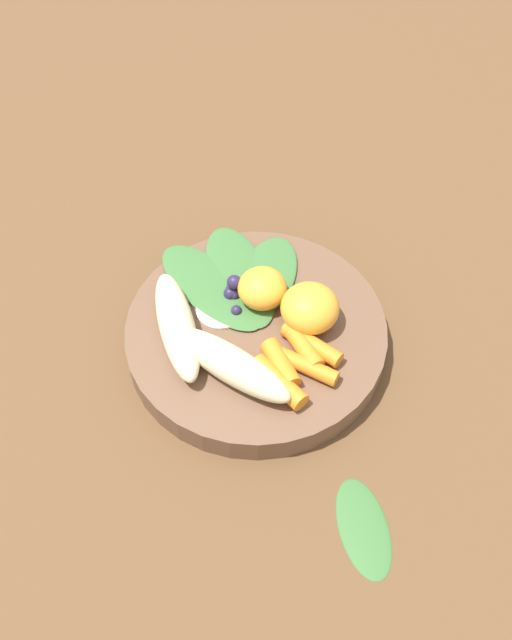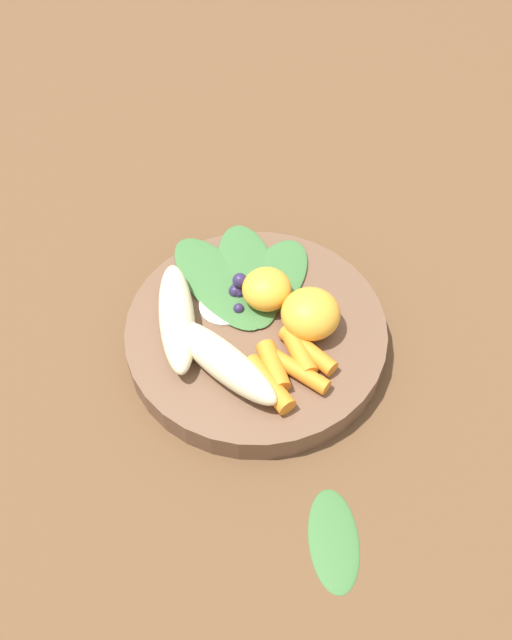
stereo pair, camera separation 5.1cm
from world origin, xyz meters
TOP-DOWN VIEW (x-y plane):
  - ground_plane at (0.00, 0.00)m, footprint 2.40×2.40m
  - bowl at (0.00, 0.00)m, footprint 0.24×0.24m
  - banana_peeled_left at (0.01, 0.06)m, footprint 0.13×0.08m
  - banana_peeled_right at (0.07, 0.02)m, footprint 0.08×0.13m
  - orange_segment_near at (-0.00, -0.03)m, footprint 0.05×0.05m
  - orange_segment_far at (-0.05, -0.01)m, footprint 0.05×0.05m
  - carrot_front at (-0.03, 0.06)m, footprint 0.06×0.05m
  - carrot_mid_left at (-0.03, 0.04)m, footprint 0.04×0.05m
  - carrot_mid_right at (-0.05, 0.04)m, footprint 0.06×0.03m
  - carrot_rear at (-0.05, 0.02)m, footprint 0.04×0.05m
  - carrot_small at (-0.05, 0.02)m, footprint 0.06×0.04m
  - blueberry_pile at (0.02, -0.03)m, footprint 0.03×0.05m
  - coconut_shred_patch at (0.04, -0.01)m, footprint 0.05×0.05m
  - kale_leaf_left at (0.00, -0.06)m, footprint 0.06×0.11m
  - kale_leaf_right at (0.03, -0.06)m, footprint 0.11×0.15m
  - kale_leaf_rear at (0.05, -0.04)m, footprint 0.14×0.13m
  - kale_leaf_stray at (-0.12, 0.16)m, footprint 0.07×0.09m

SIDE VIEW (x-z plane):
  - ground_plane at x=0.00m, z-range 0.00..0.00m
  - kale_leaf_stray at x=-0.12m, z-range 0.00..0.01m
  - bowl at x=0.00m, z-range 0.00..0.03m
  - coconut_shred_patch at x=0.04m, z-range 0.03..0.03m
  - kale_leaf_left at x=0.00m, z-range 0.03..0.03m
  - kale_leaf_right at x=0.03m, z-range 0.03..0.03m
  - kale_leaf_rear at x=0.05m, z-range 0.03..0.03m
  - carrot_mid_right at x=-0.05m, z-range 0.03..0.04m
  - carrot_small at x=-0.05m, z-range 0.03..0.04m
  - blueberry_pile at x=0.02m, z-range 0.02..0.05m
  - carrot_rear at x=-0.05m, z-range 0.03..0.04m
  - carrot_front at x=-0.03m, z-range 0.03..0.05m
  - carrot_mid_left at x=-0.03m, z-range 0.03..0.05m
  - banana_peeled_left at x=0.01m, z-range 0.03..0.06m
  - banana_peeled_right at x=0.07m, z-range 0.03..0.06m
  - orange_segment_near at x=0.00m, z-range 0.03..0.06m
  - orange_segment_far at x=-0.05m, z-range 0.03..0.07m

